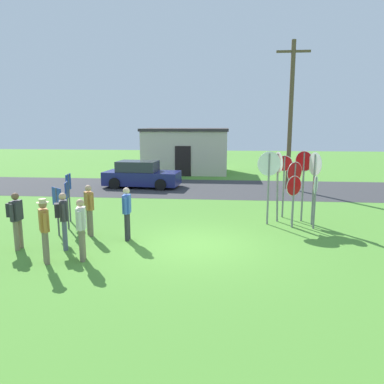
# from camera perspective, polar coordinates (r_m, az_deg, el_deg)

# --- Properties ---
(ground_plane) EXTENTS (80.00, 80.00, 0.00)m
(ground_plane) POSITION_cam_1_polar(r_m,az_deg,el_deg) (11.52, 0.53, -8.09)
(ground_plane) COLOR #518E33
(street_asphalt) EXTENTS (60.00, 6.40, 0.01)m
(street_asphalt) POSITION_cam_1_polar(r_m,az_deg,el_deg) (21.35, 2.86, 0.57)
(street_asphalt) COLOR #38383A
(street_asphalt) RESTS_ON ground
(building_background) EXTENTS (6.26, 4.39, 3.28)m
(building_background) POSITION_cam_1_polar(r_m,az_deg,el_deg) (28.14, -0.88, 6.34)
(building_background) COLOR beige
(building_background) RESTS_ON ground
(utility_pole) EXTENTS (1.80, 0.24, 8.01)m
(utility_pole) POSITION_cam_1_polar(r_m,az_deg,el_deg) (21.60, 14.77, 11.50)
(utility_pole) COLOR brown
(utility_pole) RESTS_ON ground
(parked_car_on_street) EXTENTS (4.43, 2.27, 1.51)m
(parked_car_on_street) POSITION_cam_1_polar(r_m,az_deg,el_deg) (21.90, -7.75, 2.54)
(parked_car_on_street) COLOR navy
(parked_car_on_street) RESTS_ON ground
(stop_sign_leaning_right) EXTENTS (0.58, 0.46, 1.87)m
(stop_sign_leaning_right) POSITION_cam_1_polar(r_m,az_deg,el_deg) (13.59, 15.19, -0.10)
(stop_sign_leaning_right) COLOR slate
(stop_sign_leaning_right) RESTS_ON ground
(stop_sign_rear_right) EXTENTS (0.30, 0.78, 2.65)m
(stop_sign_rear_right) POSITION_cam_1_polar(r_m,az_deg,el_deg) (14.10, 18.12, 2.46)
(stop_sign_rear_right) COLOR slate
(stop_sign_rear_right) RESTS_ON ground
(stop_sign_leaning_left) EXTENTS (0.56, 0.54, 2.66)m
(stop_sign_leaning_left) POSITION_cam_1_polar(r_m,az_deg,el_deg) (14.52, 16.61, 2.73)
(stop_sign_leaning_left) COLOR slate
(stop_sign_leaning_left) RESTS_ON ground
(stop_sign_far_back) EXTENTS (0.28, 0.57, 1.88)m
(stop_sign_far_back) POSITION_cam_1_polar(r_m,az_deg,el_deg) (13.66, 18.22, -0.25)
(stop_sign_far_back) COLOR slate
(stop_sign_far_back) RESTS_ON ground
(stop_sign_rear_left) EXTENTS (0.84, 0.24, 2.67)m
(stop_sign_rear_left) POSITION_cam_1_polar(r_m,az_deg,el_deg) (13.76, 11.60, 2.69)
(stop_sign_rear_left) COLOR slate
(stop_sign_rear_left) RESTS_ON ground
(stop_sign_nearest) EXTENTS (0.61, 0.51, 2.31)m
(stop_sign_nearest) POSITION_cam_1_polar(r_m,az_deg,el_deg) (14.02, 15.27, 1.53)
(stop_sign_nearest) COLOR slate
(stop_sign_nearest) RESTS_ON ground
(stop_sign_center_cluster) EXTENTS (0.25, 0.75, 2.63)m
(stop_sign_center_cluster) POSITION_cam_1_polar(r_m,az_deg,el_deg) (14.22, 12.95, 2.66)
(stop_sign_center_cluster) COLOR slate
(stop_sign_center_cluster) RESTS_ON ground
(stop_sign_tallest) EXTENTS (0.60, 0.16, 2.44)m
(stop_sign_tallest) POSITION_cam_1_polar(r_m,az_deg,el_deg) (14.96, 13.81, 2.26)
(stop_sign_tallest) COLOR slate
(stop_sign_tallest) RESTS_ON ground
(person_in_teal) EXTENTS (0.45, 0.53, 1.69)m
(person_in_teal) POSITION_cam_1_polar(r_m,az_deg,el_deg) (11.52, -19.03, -3.60)
(person_in_teal) COLOR #4C5670
(person_in_teal) RESTS_ON ground
(person_on_left) EXTENTS (0.38, 0.49, 1.74)m
(person_on_left) POSITION_cam_1_polar(r_m,az_deg,el_deg) (10.57, -21.55, -4.98)
(person_on_left) COLOR #7A6B56
(person_on_left) RESTS_ON ground
(person_with_sunhat) EXTENTS (0.36, 0.57, 1.69)m
(person_with_sunhat) POSITION_cam_1_polar(r_m,az_deg,el_deg) (12.05, -25.19, -3.42)
(person_with_sunhat) COLOR #7A6B56
(person_with_sunhat) RESTS_ON ground
(person_holding_notes) EXTENTS (0.25, 0.57, 1.69)m
(person_holding_notes) POSITION_cam_1_polar(r_m,az_deg,el_deg) (11.96, -9.87, -2.82)
(person_holding_notes) COLOR #2D2D33
(person_holding_notes) RESTS_ON ground
(person_in_dark_shirt) EXTENTS (0.30, 0.56, 1.69)m
(person_in_dark_shirt) POSITION_cam_1_polar(r_m,az_deg,el_deg) (10.47, -16.48, -5.00)
(person_in_dark_shirt) COLOR #7A6B56
(person_in_dark_shirt) RESTS_ON ground
(person_near_signs) EXTENTS (0.39, 0.47, 1.69)m
(person_near_signs) POSITION_cam_1_polar(r_m,az_deg,el_deg) (12.71, -15.37, -2.26)
(person_near_signs) COLOR #7A6B56
(person_near_signs) RESTS_ON ground
(info_panel_leftmost) EXTENTS (0.18, 0.59, 1.67)m
(info_panel_leftmost) POSITION_cam_1_polar(r_m,az_deg,el_deg) (13.65, -18.49, -0.70)
(info_panel_leftmost) COLOR #4C4C51
(info_panel_leftmost) RESTS_ON ground
(info_panel_middle) EXTENTS (0.10, 0.60, 1.81)m
(info_panel_middle) POSITION_cam_1_polar(r_m,az_deg,el_deg) (14.68, -18.24, 0.44)
(info_panel_middle) COLOR #4C4C51
(info_panel_middle) RESTS_ON ground
(info_panel_rightmost) EXTENTS (0.48, 0.39, 1.60)m
(info_panel_rightmost) POSITION_cam_1_polar(r_m,az_deg,el_deg) (12.97, -19.83, -1.57)
(info_panel_rightmost) COLOR #4C4C51
(info_panel_rightmost) RESTS_ON ground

